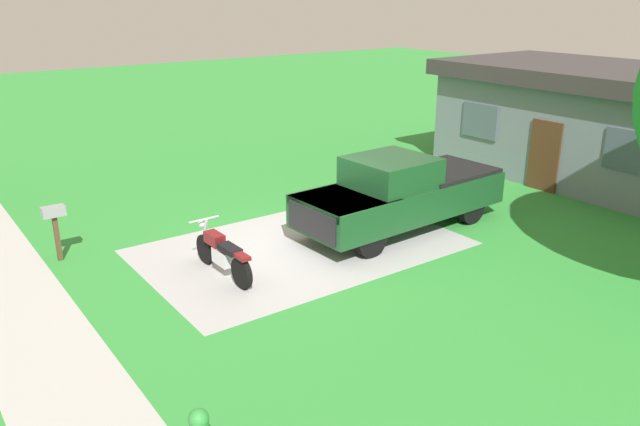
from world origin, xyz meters
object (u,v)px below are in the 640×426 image
mailbox (54,219)px  neighbor_house (596,122)px  motorcycle (222,254)px  pickup_truck (403,192)px

mailbox → neighbor_house: 15.99m
motorcycle → neighbor_house: (0.25, 13.09, 1.32)m
pickup_truck → neighbor_house: neighbor_house is taller
neighbor_house → mailbox: bearing=-101.0°
motorcycle → pickup_truck: 4.98m
pickup_truck → neighbor_house: (0.09, 8.13, 0.84)m
mailbox → pickup_truck: bearing=68.5°
motorcycle → pickup_truck: size_ratio=0.39×
pickup_truck → mailbox: 8.11m
mailbox → neighbor_house: neighbor_house is taller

